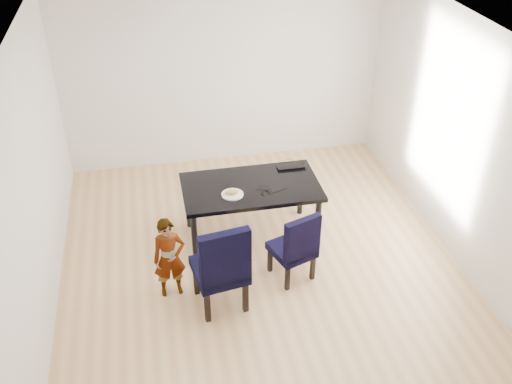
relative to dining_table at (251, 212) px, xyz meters
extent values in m
cube|color=tan|center=(0.00, -0.50, -0.38)|extent=(4.50, 5.00, 0.01)
cube|color=white|center=(0.00, -0.50, 2.33)|extent=(4.50, 5.00, 0.01)
cube|color=silver|center=(0.00, 2.00, 0.98)|extent=(4.50, 0.01, 2.70)
cube|color=white|center=(0.00, -3.00, 0.98)|extent=(4.50, 0.01, 2.70)
cube|color=silver|center=(-2.25, -0.50, 0.98)|extent=(0.01, 5.00, 2.70)
cube|color=silver|center=(2.25, -0.50, 0.98)|extent=(0.01, 5.00, 2.70)
cube|color=black|center=(0.00, 0.00, 0.00)|extent=(1.60, 0.90, 0.75)
cube|color=black|center=(-0.54, -1.05, 0.16)|extent=(0.59, 0.61, 1.07)
cube|color=black|center=(0.30, -0.78, 0.07)|extent=(0.55, 0.56, 0.88)
imported|color=orange|center=(-1.03, -0.79, 0.10)|extent=(0.37, 0.26, 0.95)
cylinder|color=silver|center=(-0.24, -0.16, 0.38)|extent=(0.28, 0.28, 0.01)
ellipsoid|color=#BB9843|center=(-0.25, -0.16, 0.42)|extent=(0.17, 0.11, 0.06)
imported|color=black|center=(0.56, 0.35, 0.39)|extent=(0.35, 0.23, 0.03)
torus|color=black|center=(0.15, -0.20, 0.38)|extent=(0.16, 0.16, 0.01)
camera|label=1|loc=(-1.06, -5.48, 3.96)|focal=40.00mm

